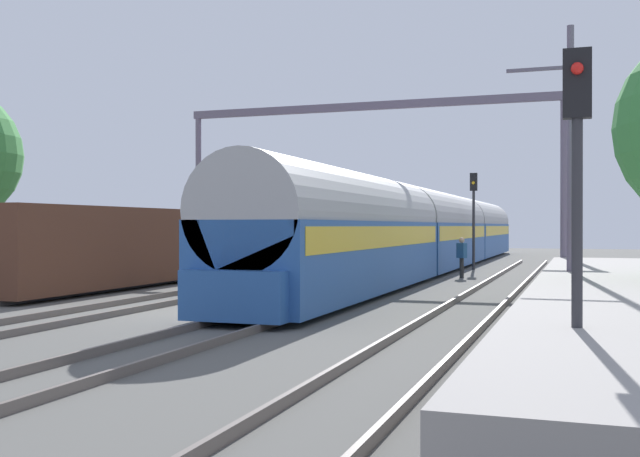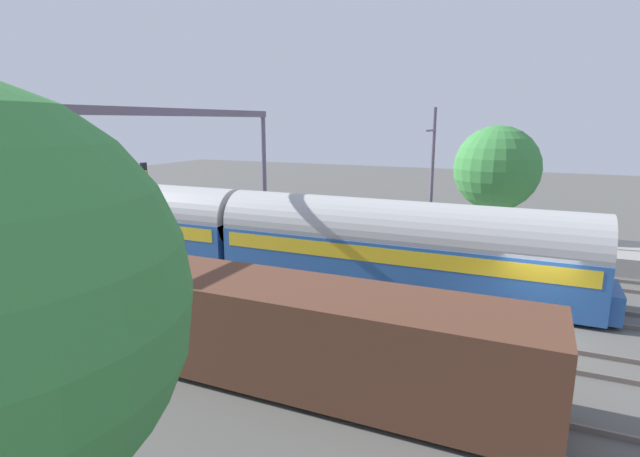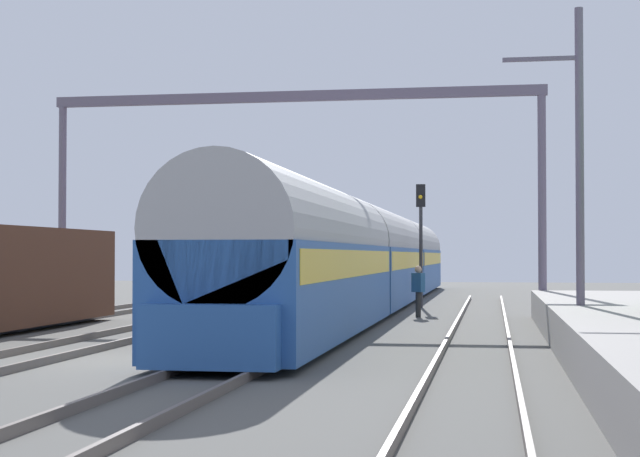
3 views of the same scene
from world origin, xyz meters
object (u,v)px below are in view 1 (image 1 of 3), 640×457
at_px(freight_car, 113,247).
at_px(railway_signal_near, 577,172).
at_px(passenger_train, 438,231).
at_px(person_crossing, 462,254).
at_px(railway_signal_far, 474,208).
at_px(catenary_gantry, 366,144).

xyz_separation_m(freight_car, railway_signal_near, (15.82, -12.85, 1.46)).
xyz_separation_m(passenger_train, person_crossing, (2.26, -6.85, -0.94)).
relative_size(freight_car, railway_signal_far, 2.65).
relative_size(railway_signal_near, railway_signal_far, 0.92).
distance_m(freight_car, person_crossing, 14.41).
bearing_deg(person_crossing, passenger_train, 140.93).
relative_size(freight_car, catenary_gantry, 0.74).
relative_size(person_crossing, railway_signal_near, 0.38).
bearing_deg(catenary_gantry, railway_signal_far, 53.19).
distance_m(passenger_train, freight_car, 18.35).
relative_size(passenger_train, railway_signal_far, 10.04).
height_order(freight_car, catenary_gantry, catenary_gantry).
xyz_separation_m(railway_signal_near, catenary_gantry, (-9.24, 22.96, 3.04)).
relative_size(passenger_train, railway_signal_near, 10.89).
relative_size(railway_signal_near, catenary_gantry, 0.26).
bearing_deg(catenary_gantry, freight_car, -123.07).
xyz_separation_m(railway_signal_far, catenary_gantry, (-4.11, -5.49, 2.82)).
bearing_deg(freight_car, railway_signal_near, -39.09).
height_order(passenger_train, person_crossing, passenger_train).
bearing_deg(railway_signal_far, freight_car, -124.43).
xyz_separation_m(freight_car, person_crossing, (11.04, 9.26, -0.44)).
bearing_deg(railway_signal_near, person_crossing, 102.20).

